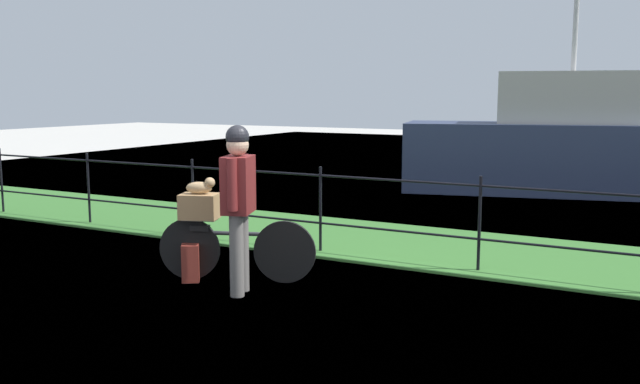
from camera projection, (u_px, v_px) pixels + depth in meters
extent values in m
plane|color=beige|center=(303.00, 314.00, 6.20)|extent=(60.00, 60.00, 0.00)
cube|color=#38702D|center=(421.00, 246.00, 8.92)|extent=(27.00, 2.40, 0.03)
plane|color=#60849E|center=(534.00, 182.00, 15.32)|extent=(30.00, 30.00, 0.00)
cylinder|color=black|center=(1.00, 181.00, 11.32)|extent=(0.04, 0.04, 1.09)
cylinder|color=black|center=(89.00, 189.00, 10.39)|extent=(0.04, 0.04, 1.09)
cylinder|color=black|center=(193.00, 199.00, 9.45)|extent=(0.04, 0.04, 1.09)
cylinder|color=black|center=(320.00, 210.00, 8.51)|extent=(0.04, 0.04, 1.09)
cylinder|color=black|center=(479.00, 225.00, 7.57)|extent=(0.04, 0.04, 1.09)
cylinder|color=black|center=(395.00, 231.00, 8.07)|extent=(18.00, 0.03, 0.03)
cylinder|color=black|center=(396.00, 180.00, 7.98)|extent=(18.00, 0.03, 0.03)
cylinder|color=black|center=(285.00, 252.00, 7.20)|extent=(0.64, 0.27, 0.66)
cylinder|color=black|center=(190.00, 249.00, 7.35)|extent=(0.64, 0.27, 0.66)
cylinder|color=#2D2D33|center=(236.00, 233.00, 7.25)|extent=(0.78, 0.32, 0.04)
cube|color=black|center=(200.00, 228.00, 7.30)|extent=(0.22, 0.15, 0.06)
cube|color=slate|center=(200.00, 219.00, 7.28)|extent=(0.39, 0.27, 0.02)
cube|color=#A87F51|center=(199.00, 206.00, 7.26)|extent=(0.47, 0.40, 0.27)
ellipsoid|color=tan|center=(199.00, 188.00, 7.24)|extent=(0.31, 0.23, 0.13)
sphere|color=tan|center=(210.00, 183.00, 7.21)|extent=(0.11, 0.11, 0.11)
cylinder|color=slate|center=(242.00, 251.00, 6.90)|extent=(0.14, 0.14, 0.82)
cylinder|color=slate|center=(237.00, 256.00, 6.70)|extent=(0.14, 0.14, 0.82)
cube|color=maroon|center=(238.00, 185.00, 6.70)|extent=(0.38, 0.46, 0.56)
cylinder|color=maroon|center=(244.00, 179.00, 6.91)|extent=(0.10, 0.10, 0.50)
cylinder|color=maroon|center=(232.00, 185.00, 6.48)|extent=(0.10, 0.10, 0.50)
sphere|color=tan|center=(237.00, 145.00, 6.65)|extent=(0.22, 0.22, 0.22)
sphere|color=black|center=(237.00, 137.00, 6.63)|extent=(0.23, 0.23, 0.23)
cube|color=maroon|center=(191.00, 262.00, 7.32)|extent=(0.31, 0.33, 0.40)
cylinder|color=#38383D|center=(188.00, 229.00, 8.92)|extent=(0.20, 0.20, 0.47)
cube|color=#2D3856|center=(569.00, 159.00, 13.58)|extent=(6.62, 3.17, 1.39)
cube|color=#B7B2A8|center=(572.00, 98.00, 13.41)|extent=(3.02, 1.82, 1.01)
cylinder|color=#B2B2B2|center=(575.00, 30.00, 13.22)|extent=(0.10, 0.10, 1.60)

